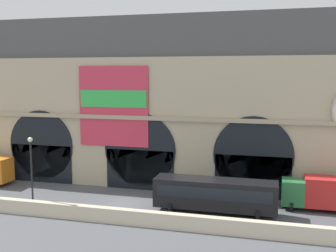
# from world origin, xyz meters

# --- Properties ---
(ground_plane) EXTENTS (200.00, 200.00, 0.00)m
(ground_plane) POSITION_xyz_m (0.00, 0.00, 0.00)
(ground_plane) COLOR #54565B
(quay_parapet_wall) EXTENTS (90.00, 0.70, 1.29)m
(quay_parapet_wall) POSITION_xyz_m (0.00, -5.12, 0.64)
(quay_parapet_wall) COLOR beige
(quay_parapet_wall) RESTS_ON ground
(station_building) EXTENTS (50.38, 4.48, 18.71)m
(station_building) POSITION_xyz_m (0.03, 7.05, 9.01)
(station_building) COLOR #BCAD8C
(station_building) RESTS_ON ground
(bus_mideast) EXTENTS (11.00, 3.25, 3.10)m
(bus_mideast) POSITION_xyz_m (8.99, -0.52, 1.78)
(bus_mideast) COLOR black
(bus_mideast) RESTS_ON ground
(box_truck_east) EXTENTS (7.50, 2.91, 3.12)m
(box_truck_east) POSITION_xyz_m (18.69, 2.73, 1.70)
(box_truck_east) COLOR #2D7A42
(box_truck_east) RESTS_ON ground
(street_lamp_quayside) EXTENTS (0.44, 0.44, 6.90)m
(street_lamp_quayside) POSITION_xyz_m (-7.18, -4.32, 4.41)
(street_lamp_quayside) COLOR black
(street_lamp_quayside) RESTS_ON ground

